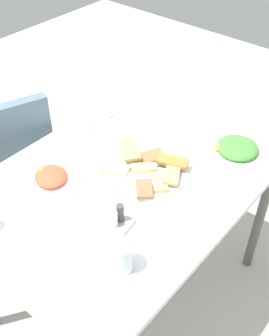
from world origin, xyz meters
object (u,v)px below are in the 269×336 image
at_px(drinking_glass, 121,256).
at_px(paper_napkin, 102,124).
at_px(salad_plate_rice, 237,149).
at_px(condiment_caddy, 117,220).
at_px(pide_platter, 146,169).
at_px(dining_chair, 9,168).
at_px(salad_plate_greens, 51,178).
at_px(fork, 105,124).
at_px(dining_table, 127,192).
at_px(spoon, 99,121).

height_order(drinking_glass, paper_napkin, drinking_glass).
distance_m(salad_plate_rice, condiment_caddy, 0.60).
bearing_deg(condiment_caddy, pide_platter, 19.44).
distance_m(dining_chair, salad_plate_greens, 0.54).
distance_m(salad_plate_rice, fork, 0.57).
bearing_deg(dining_table, spoon, 60.02).
height_order(dining_table, drinking_glass, drinking_glass).
bearing_deg(fork, dining_chair, 135.57).
bearing_deg(drinking_glass, spoon, 49.01).
height_order(dining_table, salad_plate_rice, salad_plate_rice).
relative_size(pide_platter, salad_plate_greens, 1.55).
distance_m(salad_plate_greens, salad_plate_rice, 0.74).
relative_size(dining_table, pide_platter, 3.48).
bearing_deg(pide_platter, salad_plate_greens, 138.54).
bearing_deg(salad_plate_rice, drinking_glass, -178.97).
bearing_deg(spoon, drinking_glass, -120.98).
xyz_separation_m(dining_table, pide_platter, (0.07, -0.04, 0.10)).
height_order(dining_table, fork, fork).
height_order(dining_chair, paper_napkin, dining_chair).
bearing_deg(dining_chair, fork, -51.02).
height_order(dining_chair, condiment_caddy, dining_chair).
distance_m(paper_napkin, fork, 0.02).
relative_size(pide_platter, spoon, 2.05).
bearing_deg(condiment_caddy, dining_table, 33.75).
bearing_deg(paper_napkin, salad_plate_rice, -69.80).
height_order(salad_plate_rice, drinking_glass, drinking_glass).
bearing_deg(salad_plate_rice, salad_plate_greens, 143.35).
xyz_separation_m(pide_platter, salad_plate_rice, (0.32, -0.20, 0.01)).
relative_size(dining_chair, condiment_caddy, 9.03).
xyz_separation_m(pide_platter, spoon, (0.12, 0.37, -0.01)).
height_order(salad_plate_greens, fork, salad_plate_greens).
relative_size(salad_plate_greens, condiment_caddy, 2.16).
xyz_separation_m(salad_plate_greens, paper_napkin, (0.39, 0.11, -0.01)).
height_order(paper_napkin, condiment_caddy, condiment_caddy).
relative_size(fork, spoon, 0.98).
distance_m(dining_table, condiment_caddy, 0.27).
height_order(salad_plate_greens, spoon, salad_plate_greens).
bearing_deg(paper_napkin, condiment_caddy, -131.42).
xyz_separation_m(salad_plate_greens, spoon, (0.39, 0.13, -0.01)).
bearing_deg(dining_chair, salad_plate_greens, -101.34).
relative_size(salad_plate_rice, drinking_glass, 2.33).
xyz_separation_m(dining_table, fork, (0.19, 0.29, 0.09)).
distance_m(pide_platter, condiment_caddy, 0.29).
height_order(salad_plate_greens, salad_plate_rice, salad_plate_rice).
bearing_deg(drinking_glass, salad_plate_greens, 75.54).
distance_m(pide_platter, paper_napkin, 0.37).
relative_size(salad_plate_rice, spoon, 1.42).
bearing_deg(dining_chair, dining_table, -80.57).
height_order(dining_table, paper_napkin, paper_napkin).
relative_size(pide_platter, paper_napkin, 3.01).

